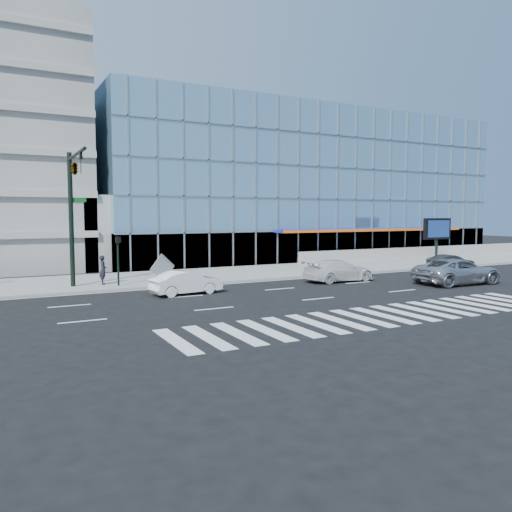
% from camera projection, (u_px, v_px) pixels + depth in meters
% --- Properties ---
extents(ground, '(160.00, 160.00, 0.00)m').
position_uv_depth(ground, '(280.00, 289.00, 30.06)').
color(ground, black).
rests_on(ground, ground).
extents(sidewalk, '(120.00, 8.00, 0.15)m').
position_uv_depth(sidewalk, '(225.00, 274.00, 37.09)').
color(sidewalk, gray).
rests_on(sidewalk, ground).
extents(theatre_building, '(42.00, 26.00, 15.00)m').
position_uv_depth(theatre_building, '(270.00, 189.00, 58.87)').
color(theatre_building, '#72A0BF').
rests_on(theatre_building, ground).
extents(ramp_block, '(6.00, 8.00, 6.00)m').
position_uv_depth(ramp_block, '(113.00, 232.00, 42.86)').
color(ramp_block, gray).
rests_on(ramp_block, ground).
extents(retaining_wall, '(30.00, 0.80, 1.00)m').
position_uv_depth(retaining_wall, '(423.00, 252.00, 51.42)').
color(retaining_wall, gray).
rests_on(retaining_wall, sidewalk).
extents(traffic_signal, '(1.14, 5.74, 8.00)m').
position_uv_depth(traffic_signal, '(74.00, 185.00, 28.44)').
color(traffic_signal, black).
rests_on(traffic_signal, sidewalk).
extents(ped_signal_post, '(0.30, 0.33, 3.00)m').
position_uv_depth(ped_signal_post, '(118.00, 253.00, 30.26)').
color(ped_signal_post, black).
rests_on(ped_signal_post, sidewalk).
extents(marquee_sign, '(3.20, 0.43, 4.00)m').
position_uv_depth(marquee_sign, '(437.00, 230.00, 47.11)').
color(marquee_sign, black).
rests_on(marquee_sign, sidewalk).
extents(silver_suv, '(6.03, 3.02, 1.64)m').
position_uv_depth(silver_suv, '(458.00, 271.00, 32.17)').
color(silver_suv, silver).
rests_on(silver_suv, ground).
extents(white_suv, '(5.04, 2.07, 1.46)m').
position_uv_depth(white_suv, '(339.00, 271.00, 33.44)').
color(white_suv, silver).
rests_on(white_suv, ground).
extents(white_sedan, '(4.20, 1.94, 1.33)m').
position_uv_depth(white_sedan, '(186.00, 283.00, 27.98)').
color(white_sedan, white).
rests_on(white_sedan, ground).
extents(dark_sedan, '(3.99, 1.85, 1.27)m').
position_uv_depth(dark_sedan, '(451.00, 263.00, 40.03)').
color(dark_sedan, black).
rests_on(dark_sedan, ground).
extents(pedestrian, '(0.52, 0.71, 1.81)m').
position_uv_depth(pedestrian, '(103.00, 270.00, 30.94)').
color(pedestrian, black).
rests_on(pedestrian, sidewalk).
extents(tilted_panel, '(1.79, 0.53, 1.84)m').
position_uv_depth(tilted_panel, '(163.00, 268.00, 32.13)').
color(tilted_panel, '#A3A3A3').
rests_on(tilted_panel, sidewalk).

